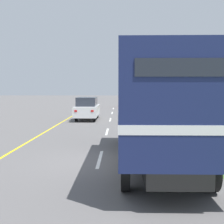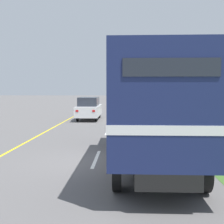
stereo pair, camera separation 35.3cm
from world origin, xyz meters
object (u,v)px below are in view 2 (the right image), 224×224
object	(u,v)px
horse_trailer_truck	(151,106)
lead_car_red_ahead	(132,101)
highway_sign	(214,101)
lead_car_white	(89,108)
delineator_post	(214,143)

from	to	relation	value
horse_trailer_truck	lead_car_red_ahead	xyz separation A→B (m)	(0.14, 29.33, -1.05)
lead_car_red_ahead	highway_sign	size ratio (longest dim) A/B	1.43
lead_car_white	lead_car_red_ahead	world-z (taller)	lead_car_red_ahead
delineator_post	lead_car_red_ahead	bearing A→B (deg)	94.86
lead_car_red_ahead	delineator_post	distance (m)	28.11
horse_trailer_truck	delineator_post	world-z (taller)	horse_trailer_truck
horse_trailer_truck	highway_sign	distance (m)	6.77
horse_trailer_truck	highway_sign	world-z (taller)	horse_trailer_truck
highway_sign	lead_car_white	bearing A→B (deg)	132.76
lead_car_white	highway_sign	bearing A→B (deg)	-47.24
lead_car_white	delineator_post	size ratio (longest dim) A/B	4.87
lead_car_white	lead_car_red_ahead	bearing A→B (deg)	75.45
lead_car_white	delineator_post	bearing A→B (deg)	-63.07
delineator_post	horse_trailer_truck	bearing A→B (deg)	-152.08
horse_trailer_truck	delineator_post	distance (m)	3.22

